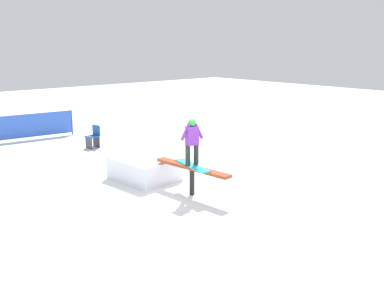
% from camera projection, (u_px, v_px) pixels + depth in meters
% --- Properties ---
extents(ground_plane, '(60.00, 60.00, 0.00)m').
position_uv_depth(ground_plane, '(192.00, 194.00, 11.48)').
color(ground_plane, white).
extents(rail_feature, '(2.52, 0.50, 0.79)m').
position_uv_depth(rail_feature, '(192.00, 170.00, 11.33)').
color(rail_feature, black).
rests_on(rail_feature, ground).
extents(snow_kicker_ramp, '(1.92, 1.65, 0.65)m').
position_uv_depth(snow_kicker_ramp, '(145.00, 169.00, 12.72)').
color(snow_kicker_ramp, white).
rests_on(snow_kicker_ramp, ground).
extents(main_rider_on_rail, '(1.49, 0.68, 1.27)m').
position_uv_depth(main_rider_on_rail, '(192.00, 144.00, 11.16)').
color(main_rider_on_rail, '#29B3C9').
rests_on(main_rider_on_rail, rail_feature).
extents(folding_chair, '(0.50, 0.50, 0.88)m').
position_uv_depth(folding_chair, '(94.00, 137.00, 16.59)').
color(folding_chair, '#3F3F44').
rests_on(folding_chair, ground).
extents(safety_fence, '(0.63, 5.41, 1.10)m').
position_uv_depth(safety_fence, '(8.00, 128.00, 17.49)').
color(safety_fence, blue).
rests_on(safety_fence, ground).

